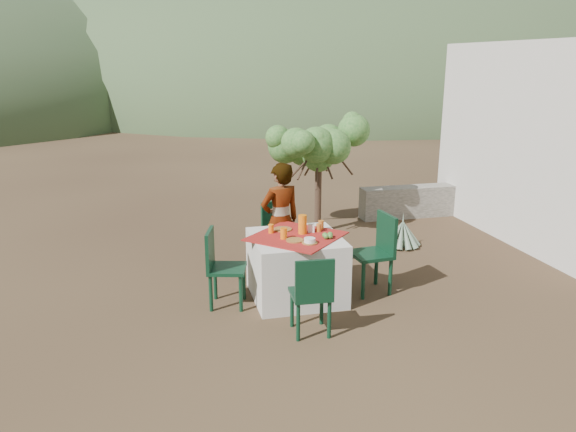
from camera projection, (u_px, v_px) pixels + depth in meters
The scene contains 24 objects.
ground at pixel (276, 315), 6.22m from camera, with size 160.00×160.00×0.00m, color #322016.
table at pixel (296, 267), 6.60m from camera, with size 1.30×1.30×0.76m.
chair_far at pixel (279, 232), 7.53m from camera, with size 0.53×0.53×0.91m.
chair_near at pixel (312, 292), 5.63m from camera, with size 0.41×0.41×0.86m.
chair_left at pixel (220, 264), 6.34m from camera, with size 0.51×0.51×0.90m.
chair_right at pixel (377, 249), 6.74m from camera, with size 0.48×0.48×0.96m.
person at pixel (280, 221), 7.14m from camera, with size 0.55×0.36×1.50m, color #8C6651.
shrub_tree at pixel (321, 151), 8.92m from camera, with size 1.43×1.40×1.68m.
agave at pixel (402, 234), 8.45m from camera, with size 0.54×0.55×0.58m.
stone_wall at pixel (430, 200), 10.14m from camera, with size 2.60×0.35×0.55m, color gray.
hill_near_right at pixel (329, 97), 42.64m from camera, with size 48.00×48.00×20.00m, color #2E4929.
hill_far_center at pixel (120, 89), 54.02m from camera, with size 60.00×60.00×24.00m, color gray.
hill_far_right at pixel (452, 88), 55.60m from camera, with size 36.00×36.00×14.00m, color gray.
plate_far at pixel (282, 229), 6.72m from camera, with size 0.23×0.23×0.01m, color brown.
plate_near at pixel (295, 240), 6.32m from camera, with size 0.20×0.20×0.01m, color brown.
glass_far at pixel (271, 229), 6.59m from camera, with size 0.06×0.06×0.10m, color orange.
glass_near at pixel (284, 234), 6.37m from camera, with size 0.08×0.08×0.12m, color orange.
juice_pitcher at pixel (302, 224), 6.55m from camera, with size 0.10×0.10×0.22m, color orange.
bowl_plate at pixel (310, 243), 6.23m from camera, with size 0.18×0.18×0.01m, color brown.
white_bowl at pixel (310, 240), 6.23m from camera, with size 0.13×0.13×0.05m, color white.
jar_left at pixel (319, 228), 6.64m from camera, with size 0.06×0.06×0.10m, color #C96D23.
jar_right at pixel (321, 225), 6.74m from camera, with size 0.07×0.07×0.11m, color #C96D23.
napkin_holder at pixel (311, 228), 6.62m from camera, with size 0.08×0.04×0.10m, color white.
fruit_cluster at pixel (328, 236), 6.40m from camera, with size 0.13×0.12×0.06m.
Camera 1 is at (-1.20, -5.57, 2.73)m, focal length 35.00 mm.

